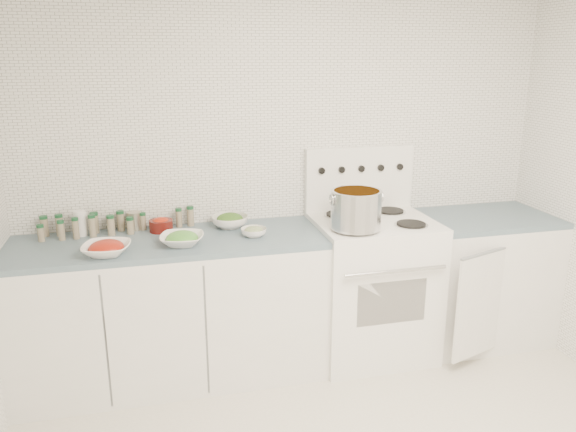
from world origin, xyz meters
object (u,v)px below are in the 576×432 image
object	(u,v)px
bowl_tomato	(107,248)
bowl_snowpea	(182,239)
stove	(371,282)
stock_pot	(356,208)

from	to	relation	value
bowl_tomato	bowl_snowpea	bearing A→B (deg)	9.86
stove	stock_pot	bearing A→B (deg)	-137.35
stock_pot	bowl_tomato	size ratio (longest dim) A/B	1.08
stock_pot	bowl_tomato	world-z (taller)	stock_pot
bowl_tomato	bowl_snowpea	distance (m)	0.42
stock_pot	bowl_snowpea	size ratio (longest dim) A/B	1.10
stock_pot	bowl_snowpea	world-z (taller)	stock_pot
stove	bowl_snowpea	distance (m)	1.31
bowl_snowpea	stock_pot	bearing A→B (deg)	-3.98
stove	stock_pot	size ratio (longest dim) A/B	4.18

